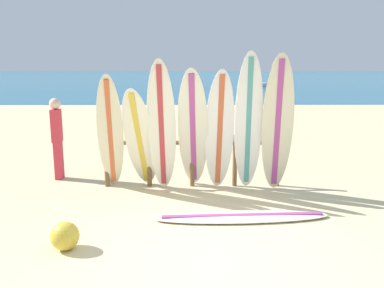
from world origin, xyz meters
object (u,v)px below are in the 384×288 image
(surfboard_leaning_center, at_px, (193,130))
(surfboard_leaning_center_right, at_px, (220,131))
(surfboard_rack, at_px, (192,155))
(surfboard_leaning_left, at_px, (140,139))
(surfboard_leaning_far_right, at_px, (278,125))
(surfboard_leaning_center_left, at_px, (162,128))
(beach_ball, at_px, (65,236))
(surfboard_leaning_right, at_px, (248,123))
(beachgoer_standing, at_px, (57,135))
(small_boat_offshore, at_px, (254,84))
(surfboard_lying_on_sand, at_px, (242,217))
(surfboard_leaning_far_left, at_px, (110,133))

(surfboard_leaning_center, relative_size, surfboard_leaning_center_right, 1.01)
(surfboard_rack, xyz_separation_m, surfboard_leaning_left, (-0.97, -0.27, 0.35))
(surfboard_leaning_far_right, bearing_deg, surfboard_leaning_center_left, -179.88)
(surfboard_leaning_center_right, height_order, beach_ball, surfboard_leaning_center_right)
(surfboard_rack, distance_m, surfboard_leaning_center_right, 0.77)
(surfboard_leaning_left, xyz_separation_m, surfboard_leaning_right, (2.00, -0.04, 0.31))
(beachgoer_standing, distance_m, small_boat_offshore, 32.14)
(surfboard_leaning_center, height_order, surfboard_leaning_center_right, surfboard_leaning_center)
(surfboard_leaning_right, relative_size, surfboard_lying_on_sand, 0.95)
(surfboard_leaning_far_left, distance_m, surfboard_leaning_center_right, 2.00)
(surfboard_leaning_center_right, xyz_separation_m, small_boat_offshore, (5.70, 31.66, -0.88))
(surfboard_leaning_far_left, distance_m, surfboard_leaning_far_right, 3.04)
(surfboard_leaning_center, relative_size, surfboard_lying_on_sand, 0.84)
(surfboard_leaning_left, xyz_separation_m, surfboard_leaning_far_right, (2.50, -0.17, 0.29))
(surfboard_rack, relative_size, surfboard_leaning_far_right, 1.34)
(surfboard_leaning_far_left, height_order, surfboard_lying_on_sand, surfboard_leaning_far_left)
(surfboard_leaning_far_left, bearing_deg, beachgoer_standing, 145.81)
(surfboard_leaning_left, bearing_deg, surfboard_leaning_right, -1.01)
(surfboard_leaning_far_right, bearing_deg, beach_ball, -144.52)
(surfboard_leaning_left, height_order, beachgoer_standing, surfboard_leaning_left)
(beach_ball, bearing_deg, surfboard_leaning_far_left, 85.98)
(surfboard_leaning_center_right, xyz_separation_m, surfboard_leaning_right, (0.52, -0.03, 0.15))
(small_boat_offshore, bearing_deg, surfboard_leaning_left, -102.78)
(surfboard_leaning_far_left, height_order, surfboard_leaning_center_left, surfboard_leaning_center_left)
(small_boat_offshore, bearing_deg, beach_ball, -103.00)
(surfboard_leaning_far_left, bearing_deg, beach_ball, -94.02)
(surfboard_leaning_left, xyz_separation_m, beach_ball, (-0.70, -2.45, -0.80))
(surfboard_rack, bearing_deg, surfboard_leaning_center_right, -28.39)
(surfboard_leaning_far_right, height_order, beachgoer_standing, surfboard_leaning_far_right)
(beach_ball, bearing_deg, beachgoer_standing, 108.54)
(beachgoer_standing, bearing_deg, small_boat_offshore, 73.81)
(surfboard_lying_on_sand, height_order, small_boat_offshore, small_boat_offshore)
(surfboard_leaning_far_right, distance_m, beachgoer_standing, 4.41)
(surfboard_leaning_far_right, distance_m, small_boat_offshore, 32.18)
(surfboard_leaning_center_right, bearing_deg, beachgoer_standing, 166.29)
(beachgoer_standing, bearing_deg, surfboard_leaning_center_left, -23.70)
(surfboard_leaning_center_right, distance_m, beachgoer_standing, 3.36)
(surfboard_leaning_center_left, bearing_deg, beachgoer_standing, 156.30)
(surfboard_leaning_center, relative_size, beach_ball, 6.23)
(surfboard_leaning_center, xyz_separation_m, surfboard_leaning_far_right, (1.52, -0.14, 0.12))
(surfboard_leaning_center_left, xyz_separation_m, surfboard_leaning_far_right, (2.08, 0.00, 0.05))
(surfboard_rack, relative_size, surfboard_leaning_center_left, 1.39)
(surfboard_rack, relative_size, surfboard_leaning_left, 1.74)
(surfboard_leaning_center, bearing_deg, surfboard_leaning_left, 178.04)
(surfboard_leaning_far_left, relative_size, small_boat_offshore, 0.74)
(surfboard_leaning_far_left, relative_size, surfboard_leaning_center_right, 0.97)
(surfboard_rack, relative_size, small_boat_offshore, 1.14)
(surfboard_leaning_center, xyz_separation_m, beach_ball, (-1.68, -2.42, -0.97))
(beachgoer_standing, bearing_deg, surfboard_leaning_center, -16.58)
(surfboard_rack, height_order, surfboard_lying_on_sand, surfboard_rack)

